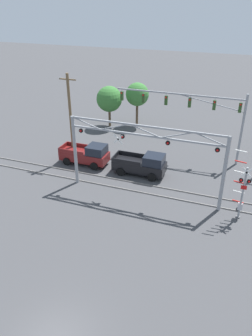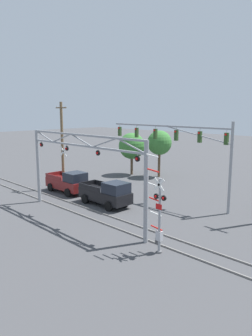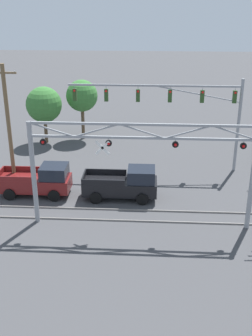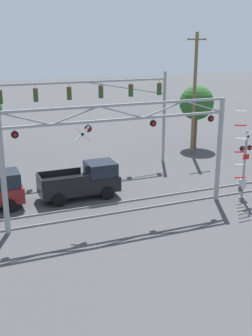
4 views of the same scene
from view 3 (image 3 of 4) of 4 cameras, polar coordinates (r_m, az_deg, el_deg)
rail_track_near at (r=26.78m, az=2.02°, el=-7.19°), size 80.00×0.08×0.10m
rail_track_far at (r=28.03m, az=2.10°, el=-5.74°), size 80.00×0.08×0.10m
crossing_gantry at (r=24.68m, az=2.10°, el=1.08°), size 13.35×0.31×6.54m
traffic_signal_span at (r=33.14m, az=8.07°, el=8.53°), size 13.40×0.39×7.43m
pickup_truck_lead at (r=29.29m, az=-0.24°, el=-2.15°), size 5.13×2.22×2.26m
pickup_truck_following at (r=30.42m, az=-11.74°, el=-1.68°), size 5.04×2.22×2.26m
utility_pole_left at (r=30.38m, az=-15.56°, el=5.22°), size 1.80×0.28×9.10m
background_tree_beyond_span at (r=40.47m, az=-11.06°, el=8.40°), size 3.35×3.35×5.39m
background_tree_far_right_verge at (r=41.04m, az=-6.00°, el=9.67°), size 3.03×3.03×5.79m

